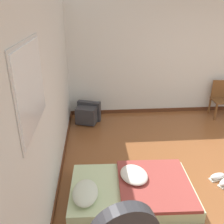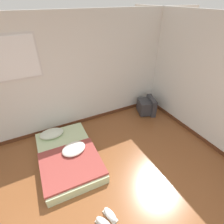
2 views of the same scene
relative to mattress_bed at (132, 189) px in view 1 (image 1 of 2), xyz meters
name	(u,v)px [view 1 (image 1 of 2)]	position (x,y,z in m)	size (l,w,h in m)	color
wall_back	(46,112)	(0.16, 1.11, 1.17)	(7.90, 0.08, 2.60)	silver
wall_right	(195,60)	(2.95, -1.90, 1.16)	(0.08, 8.37, 2.60)	silver
mattress_bed	(132,189)	(0.00, 0.00, 0.00)	(1.14, 1.76, 0.32)	beige
crt_tv	(88,113)	(2.45, 0.66, 0.10)	(0.54, 0.59, 0.47)	#333338
wooden_chair	(222,96)	(2.63, -2.55, 0.37)	(0.50, 0.50, 0.85)	brown
sneaker_pair	(221,179)	(0.19, -1.42, -0.07)	(0.34, 0.34, 0.10)	silver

